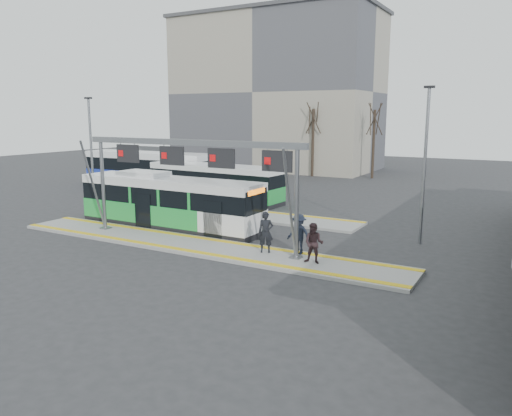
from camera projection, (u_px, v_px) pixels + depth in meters
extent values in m
plane|color=#2D2D30|center=(194.00, 247.00, 25.11)|extent=(120.00, 120.00, 0.00)
cube|color=gray|center=(194.00, 245.00, 25.09)|extent=(22.00, 3.00, 0.15)
cube|color=gray|center=(217.00, 211.00, 33.87)|extent=(20.00, 3.00, 0.15)
cube|color=yellow|center=(207.00, 239.00, 26.06)|extent=(22.00, 0.35, 0.02)
cube|color=yellow|center=(180.00, 249.00, 24.10)|extent=(22.00, 0.35, 0.02)
cube|color=yellow|center=(227.00, 207.00, 34.84)|extent=(20.00, 0.35, 0.02)
cylinder|color=slate|center=(103.00, 185.00, 28.03)|extent=(0.20, 0.20, 5.05)
cube|color=slate|center=(105.00, 228.00, 28.49)|extent=(0.50, 0.50, 0.06)
cylinder|color=slate|center=(93.00, 186.00, 27.43)|extent=(0.12, 1.46, 4.90)
cylinder|color=slate|center=(297.00, 203.00, 22.19)|extent=(0.20, 0.20, 5.05)
cube|color=slate|center=(296.00, 257.00, 22.66)|extent=(0.50, 0.50, 0.06)
cylinder|color=slate|center=(290.00, 206.00, 21.59)|extent=(0.12, 1.46, 4.90)
cube|color=slate|center=(187.00, 142.00, 24.64)|extent=(13.00, 0.25, 0.30)
cube|color=black|center=(128.00, 153.00, 26.72)|extent=(1.50, 0.12, 0.95)
cube|color=red|center=(121.00, 153.00, 26.88)|extent=(0.32, 0.02, 0.32)
cube|color=black|center=(172.00, 156.00, 25.26)|extent=(1.50, 0.12, 0.95)
cube|color=red|center=(164.00, 155.00, 25.42)|extent=(0.32, 0.02, 0.32)
cube|color=black|center=(221.00, 158.00, 23.80)|extent=(1.50, 0.12, 0.95)
cube|color=red|center=(213.00, 158.00, 23.96)|extent=(0.32, 0.02, 0.32)
cube|color=black|center=(277.00, 161.00, 22.34)|extent=(1.50, 0.12, 0.95)
cube|color=red|center=(267.00, 161.00, 22.50)|extent=(0.32, 0.02, 0.32)
cube|color=gray|center=(277.00, 94.00, 60.99)|extent=(24.00, 12.00, 18.00)
cube|color=#3F3F42|center=(277.00, 15.00, 59.28)|extent=(24.50, 12.50, 0.40)
cube|color=black|center=(170.00, 225.00, 29.36)|extent=(11.73, 2.58, 0.34)
cube|color=green|center=(170.00, 212.00, 29.23)|extent=(11.73, 2.58, 1.12)
cube|color=black|center=(170.00, 195.00, 29.03)|extent=(11.73, 2.50, 0.98)
cube|color=white|center=(169.00, 182.00, 28.90)|extent=(11.73, 2.58, 0.49)
cube|color=orange|center=(256.00, 192.00, 26.03)|extent=(0.06, 1.74, 0.27)
cube|color=white|center=(143.00, 174.00, 29.79)|extent=(2.94, 1.76, 0.29)
cylinder|color=black|center=(106.00, 216.00, 30.40)|extent=(0.98, 0.30, 0.98)
cylinder|color=black|center=(132.00, 210.00, 32.26)|extent=(0.98, 0.30, 0.98)
cylinder|color=black|center=(208.00, 230.00, 26.64)|extent=(0.98, 0.30, 0.98)
cylinder|color=black|center=(231.00, 222.00, 28.50)|extent=(0.98, 0.30, 0.98)
cube|color=black|center=(215.00, 199.00, 38.45)|extent=(11.27, 2.93, 0.33)
cube|color=green|center=(215.00, 190.00, 38.32)|extent=(11.27, 2.93, 1.07)
cube|color=black|center=(215.00, 177.00, 38.13)|extent=(11.26, 2.86, 0.93)
cube|color=white|center=(214.00, 168.00, 38.00)|extent=(11.27, 2.93, 0.47)
cylinder|color=black|center=(168.00, 192.00, 39.60)|extent=(0.94, 0.33, 0.93)
cylinder|color=black|center=(185.00, 189.00, 41.32)|extent=(0.94, 0.33, 0.93)
cylinder|color=black|center=(243.00, 201.00, 35.76)|extent=(0.94, 0.33, 0.93)
cylinder|color=black|center=(259.00, 197.00, 37.48)|extent=(0.94, 0.33, 0.93)
cube|color=black|center=(149.00, 186.00, 45.02)|extent=(12.50, 3.27, 0.38)
cube|color=#1B30A4|center=(149.00, 177.00, 44.87)|extent=(12.50, 3.27, 1.24)
cube|color=black|center=(148.00, 164.00, 44.66)|extent=(12.50, 3.18, 1.08)
cube|color=white|center=(148.00, 155.00, 44.51)|extent=(12.50, 3.27, 0.54)
cylinder|color=black|center=(103.00, 181.00, 45.84)|extent=(1.09, 0.37, 1.08)
cylinder|color=black|center=(121.00, 178.00, 47.98)|extent=(1.09, 0.37, 1.08)
cylinder|color=black|center=(174.00, 187.00, 42.21)|extent=(1.09, 0.37, 1.08)
cylinder|color=black|center=(191.00, 183.00, 44.35)|extent=(1.09, 0.37, 1.08)
imported|color=black|center=(266.00, 232.00, 23.39)|extent=(0.85, 0.74, 1.95)
imported|color=black|center=(314.00, 243.00, 21.69)|extent=(0.94, 0.78, 1.79)
imported|color=black|center=(299.00, 234.00, 23.16)|extent=(1.33, 0.91, 1.89)
cylinder|color=#382B21|center=(313.00, 143.00, 52.88)|extent=(0.28, 0.28, 7.13)
cylinder|color=#382B21|center=(373.00, 144.00, 51.22)|extent=(0.28, 0.28, 7.02)
cylinder|color=#382B21|center=(210.00, 136.00, 61.03)|extent=(0.28, 0.28, 7.93)
cylinder|color=slate|center=(92.00, 156.00, 33.67)|extent=(0.16, 0.16, 7.62)
cube|color=black|center=(88.00, 98.00, 32.96)|extent=(0.50, 0.25, 0.12)
cylinder|color=slate|center=(424.00, 168.00, 24.91)|extent=(0.16, 0.16, 7.88)
cube|color=black|center=(430.00, 87.00, 24.18)|extent=(0.50, 0.25, 0.12)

